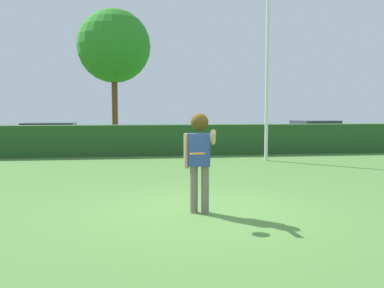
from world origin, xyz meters
The scene contains 8 objects.
ground_plane centered at (0.00, 0.00, 0.00)m, with size 60.00×60.00×0.00m, color #4F7F3A.
person centered at (-0.04, -0.08, 1.11)m, with size 0.56×0.78×1.78m.
frisbee centered at (-0.17, -0.70, 1.13)m, with size 0.25×0.25×0.04m.
lamppost centered at (3.48, 7.15, 3.72)m, with size 0.24×0.24×6.80m.
hedge_row centered at (0.00, 9.55, 0.61)m, with size 23.70×0.90×1.22m, color #275123.
parked_car_red centered at (-4.95, 11.88, 0.69)m, with size 4.24×1.90×1.25m.
parked_car_white centered at (8.31, 13.82, 0.69)m, with size 4.47×2.56×1.25m.
maple_tree centered at (-2.23, 15.04, 5.09)m, with size 3.78×3.78×7.00m.
Camera 1 is at (-1.16, -7.36, 1.84)m, focal length 39.23 mm.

